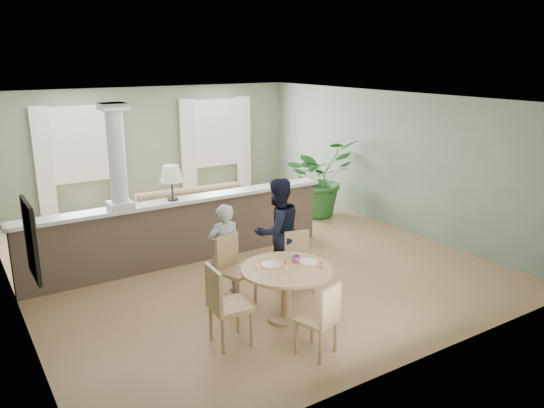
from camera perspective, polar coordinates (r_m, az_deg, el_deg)
ground at (r=9.30m, az=-3.79°, el=-5.55°), size 8.00×8.00×0.00m
room_shell at (r=9.35m, az=-6.01°, el=6.04°), size 7.02×8.02×2.71m
pony_wall at (r=8.84m, az=-10.11°, el=-2.05°), size 5.32×0.38×2.70m
sofa at (r=10.45m, az=-8.03°, el=-0.90°), size 2.87×1.30×0.82m
houseplant at (r=11.45m, az=5.03°, el=2.85°), size 1.60×1.42×1.66m
dining_table at (r=6.95m, az=1.61°, el=-7.98°), size 1.20×1.20×0.82m
chair_far_boy at (r=7.46m, az=-4.16°, el=-6.67°), size 0.54×0.54×0.96m
chair_far_man at (r=7.84m, az=2.90°, el=-5.89°), size 0.49×0.49×0.88m
chair_near at (r=6.20m, az=5.38°, el=-11.99°), size 0.51×0.51×0.89m
chair_side at (r=6.38m, az=-5.15°, el=-10.49°), size 0.48×0.48×1.01m
child_person at (r=7.63m, az=-5.16°, el=-4.95°), size 0.51×0.35×1.36m
man_person at (r=7.98m, az=0.60°, el=-2.95°), size 0.83×0.67×1.63m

